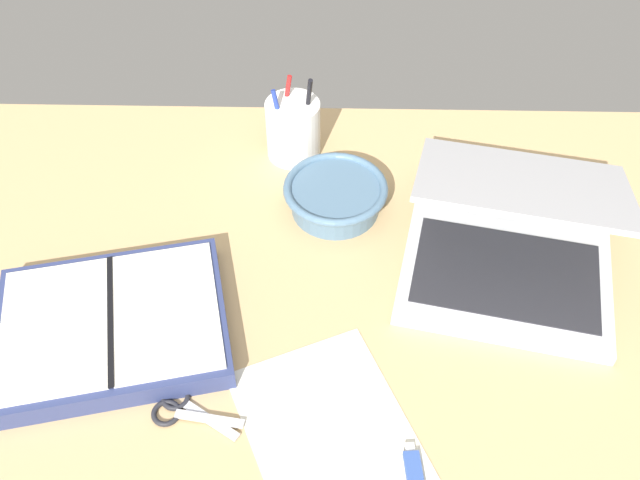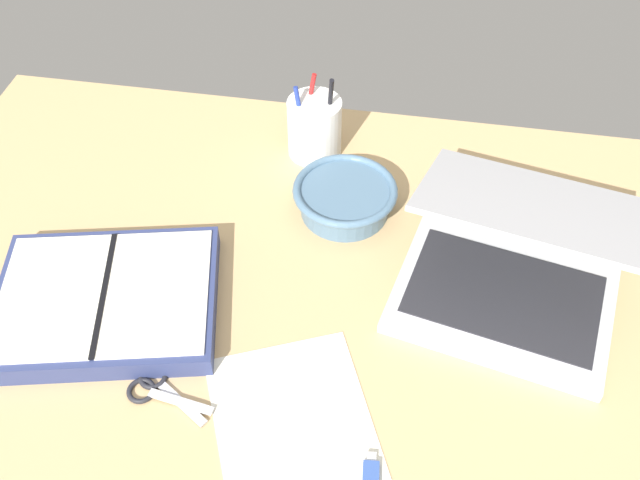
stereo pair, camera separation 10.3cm
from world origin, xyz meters
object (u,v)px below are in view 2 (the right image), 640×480
at_px(bowl, 345,197).
at_px(pen_cup, 314,127).
at_px(laptop, 512,266).
at_px(scissors, 155,388).
at_px(planner, 107,300).

xyz_separation_m(bowl, pen_cup, (-0.07, 0.14, 0.02)).
xyz_separation_m(laptop, bowl, (-0.26, 0.12, -0.02)).
xyz_separation_m(bowl, scissors, (-0.20, -0.37, -0.03)).
distance_m(laptop, scissors, 0.53).
bearing_deg(laptop, planner, -154.82).
bearing_deg(bowl, scissors, -117.97).
height_order(bowl, pen_cup, pen_cup).
relative_size(laptop, bowl, 2.17).
distance_m(planner, scissors, 0.16).
relative_size(laptop, planner, 1.02).
height_order(planner, scissors, planner).
height_order(laptop, pen_cup, laptop).
distance_m(laptop, planner, 0.59).
xyz_separation_m(pen_cup, planner, (-0.23, -0.40, -0.04)).
height_order(laptop, bowl, laptop).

